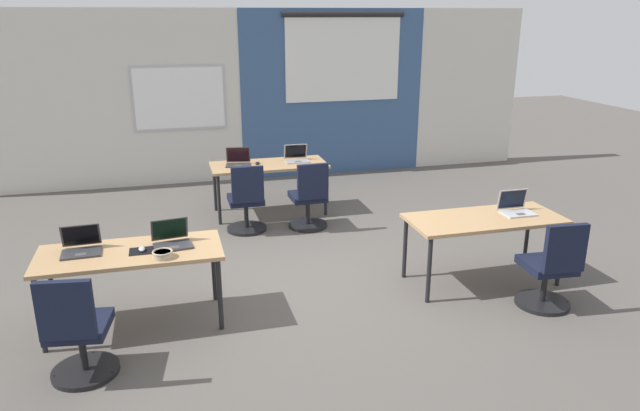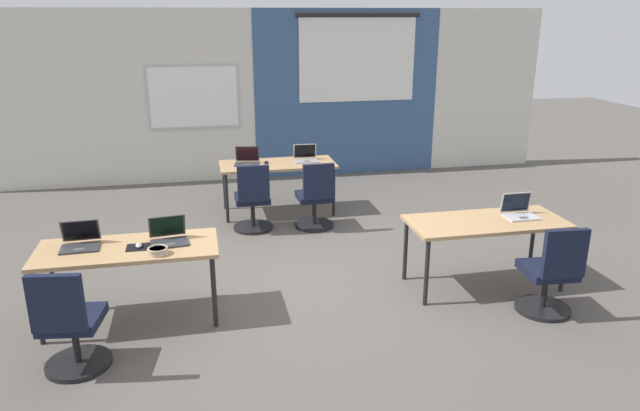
{
  "view_description": "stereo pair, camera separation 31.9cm",
  "coord_description": "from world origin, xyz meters",
  "px_view_note": "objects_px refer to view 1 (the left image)",
  "views": [
    {
      "loc": [
        -1.36,
        -5.69,
        2.72
      ],
      "look_at": [
        0.14,
        -0.06,
        0.81
      ],
      "focal_mm": 33.05,
      "sensor_mm": 36.0,
      "label": 1
    },
    {
      "loc": [
        -1.05,
        -5.76,
        2.72
      ],
      "look_at": [
        0.14,
        -0.06,
        0.81
      ],
      "focal_mm": 33.05,
      "sensor_mm": 36.0,
      "label": 2
    }
  ],
  "objects_px": {
    "desk_near_right": "(484,223)",
    "laptop_near_right_end": "(516,208)",
    "chair_far_left": "(247,204)",
    "chair_far_right": "(309,201)",
    "chair_near_right_end": "(550,272)",
    "laptop_near_left_inner": "(172,240)",
    "chair_near_left_end": "(78,336)",
    "desk_far_center": "(269,168)",
    "desk_near_left": "(131,257)",
    "laptop_near_left_end": "(81,247)",
    "mouse_near_left_inner": "(142,249)",
    "snack_bowl": "(163,254)",
    "mouse_far_left": "(257,163)",
    "laptop_far_right": "(297,158)",
    "laptop_far_left": "(238,161)"
  },
  "relations": [
    {
      "from": "desk_far_center",
      "to": "mouse_near_left_inner",
      "type": "height_order",
      "value": "mouse_near_left_inner"
    },
    {
      "from": "desk_near_left",
      "to": "laptop_near_right_end",
      "type": "xyz_separation_m",
      "value": [
        3.89,
        0.04,
        0.11
      ]
    },
    {
      "from": "laptop_near_left_end",
      "to": "snack_bowl",
      "type": "bearing_deg",
      "value": -26.9
    },
    {
      "from": "laptop_far_right",
      "to": "chair_far_right",
      "type": "bearing_deg",
      "value": -89.44
    },
    {
      "from": "chair_near_right_end",
      "to": "mouse_near_left_inner",
      "type": "bearing_deg",
      "value": -6.04
    },
    {
      "from": "laptop_near_left_inner",
      "to": "laptop_near_left_end",
      "type": "distance_m",
      "value": 0.78
    },
    {
      "from": "chair_near_left_end",
      "to": "snack_bowl",
      "type": "relative_size",
      "value": 5.18
    },
    {
      "from": "desk_far_center",
      "to": "snack_bowl",
      "type": "xyz_separation_m",
      "value": [
        -1.47,
        -3.03,
        0.1
      ]
    },
    {
      "from": "desk_far_center",
      "to": "desk_near_left",
      "type": "bearing_deg",
      "value": -122.01
    },
    {
      "from": "laptop_far_left",
      "to": "laptop_far_right",
      "type": "distance_m",
      "value": 0.83
    },
    {
      "from": "laptop_near_left_inner",
      "to": "chair_far_right",
      "type": "xyz_separation_m",
      "value": [
        1.77,
        1.99,
        -0.39
      ]
    },
    {
      "from": "chair_near_left_end",
      "to": "snack_bowl",
      "type": "height_order",
      "value": "chair_near_left_end"
    },
    {
      "from": "laptop_near_right_end",
      "to": "laptop_far_right",
      "type": "xyz_separation_m",
      "value": [
        -1.72,
        2.81,
        -0.0
      ]
    },
    {
      "from": "chair_far_right",
      "to": "laptop_far_left",
      "type": "bearing_deg",
      "value": -46.77
    },
    {
      "from": "laptop_near_right_end",
      "to": "laptop_far_right",
      "type": "height_order",
      "value": "laptop_near_right_end"
    },
    {
      "from": "chair_far_right",
      "to": "snack_bowl",
      "type": "distance_m",
      "value": 2.95
    },
    {
      "from": "mouse_near_left_inner",
      "to": "chair_near_left_end",
      "type": "bearing_deg",
      "value": -122.96
    },
    {
      "from": "chair_near_right_end",
      "to": "snack_bowl",
      "type": "height_order",
      "value": "chair_near_right_end"
    },
    {
      "from": "chair_near_right_end",
      "to": "laptop_near_left_inner",
      "type": "relative_size",
      "value": 2.51
    },
    {
      "from": "chair_near_right_end",
      "to": "mouse_far_left",
      "type": "bearing_deg",
      "value": -53.39
    },
    {
      "from": "laptop_near_left_inner",
      "to": "chair_near_left_end",
      "type": "xyz_separation_m",
      "value": [
        -0.75,
        -0.83,
        -0.39
      ]
    },
    {
      "from": "desk_near_left",
      "to": "laptop_near_left_inner",
      "type": "height_order",
      "value": "laptop_near_left_inner"
    },
    {
      "from": "mouse_far_left",
      "to": "laptop_near_left_end",
      "type": "bearing_deg",
      "value": -126.21
    },
    {
      "from": "desk_near_left",
      "to": "desk_far_center",
      "type": "height_order",
      "value": "same"
    },
    {
      "from": "desk_far_center",
      "to": "chair_far_left",
      "type": "xyz_separation_m",
      "value": [
        -0.42,
        -0.68,
        -0.28
      ]
    },
    {
      "from": "desk_near_left",
      "to": "chair_far_right",
      "type": "bearing_deg",
      "value": 43.64
    },
    {
      "from": "desk_near_left",
      "to": "snack_bowl",
      "type": "bearing_deg",
      "value": -38.99
    },
    {
      "from": "laptop_near_left_inner",
      "to": "mouse_near_left_inner",
      "type": "distance_m",
      "value": 0.27
    },
    {
      "from": "desk_near_left",
      "to": "chair_far_left",
      "type": "distance_m",
      "value": 2.51
    },
    {
      "from": "desk_near_right",
      "to": "laptop_near_right_end",
      "type": "relative_size",
      "value": 4.83
    },
    {
      "from": "snack_bowl",
      "to": "mouse_far_left",
      "type": "bearing_deg",
      "value": 66.72
    },
    {
      "from": "laptop_near_left_inner",
      "to": "snack_bowl",
      "type": "distance_m",
      "value": 0.29
    },
    {
      "from": "chair_far_left",
      "to": "desk_near_right",
      "type": "bearing_deg",
      "value": 135.8
    },
    {
      "from": "laptop_near_left_end",
      "to": "desk_near_left",
      "type": "bearing_deg",
      "value": -14.33
    },
    {
      "from": "chair_near_right_end",
      "to": "mouse_near_left_inner",
      "type": "height_order",
      "value": "chair_near_right_end"
    },
    {
      "from": "laptop_near_left_inner",
      "to": "laptop_far_right",
      "type": "xyz_separation_m",
      "value": [
        1.8,
        2.81,
        -0.0
      ]
    },
    {
      "from": "laptop_near_right_end",
      "to": "chair_far_right",
      "type": "height_order",
      "value": "laptop_near_right_end"
    },
    {
      "from": "desk_near_right",
      "to": "mouse_near_left_inner",
      "type": "height_order",
      "value": "mouse_near_left_inner"
    },
    {
      "from": "desk_near_left",
      "to": "laptop_near_right_end",
      "type": "relative_size",
      "value": 4.83
    },
    {
      "from": "snack_bowl",
      "to": "chair_far_right",
      "type": "bearing_deg",
      "value": 50.67
    },
    {
      "from": "laptop_near_right_end",
      "to": "chair_near_right_end",
      "type": "height_order",
      "value": "laptop_near_right_end"
    },
    {
      "from": "chair_far_left",
      "to": "chair_near_right_end",
      "type": "relative_size",
      "value": 1.0
    },
    {
      "from": "desk_far_center",
      "to": "mouse_far_left",
      "type": "xyz_separation_m",
      "value": [
        -0.16,
        0.02,
        0.08
      ]
    },
    {
      "from": "chair_near_right_end",
      "to": "laptop_near_left_end",
      "type": "relative_size",
      "value": 2.68
    },
    {
      "from": "chair_far_left",
      "to": "chair_far_right",
      "type": "xyz_separation_m",
      "value": [
        0.81,
        -0.08,
        0.0
      ]
    },
    {
      "from": "mouse_far_left",
      "to": "laptop_near_right_end",
      "type": "relative_size",
      "value": 0.35
    },
    {
      "from": "chair_near_left_end",
      "to": "mouse_near_left_inner",
      "type": "bearing_deg",
      "value": -114.64
    },
    {
      "from": "laptop_near_right_end",
      "to": "laptop_near_left_end",
      "type": "bearing_deg",
      "value": 179.65
    },
    {
      "from": "mouse_near_left_inner",
      "to": "snack_bowl",
      "type": "height_order",
      "value": "snack_bowl"
    },
    {
      "from": "desk_near_right",
      "to": "snack_bowl",
      "type": "height_order",
      "value": "snack_bowl"
    }
  ]
}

